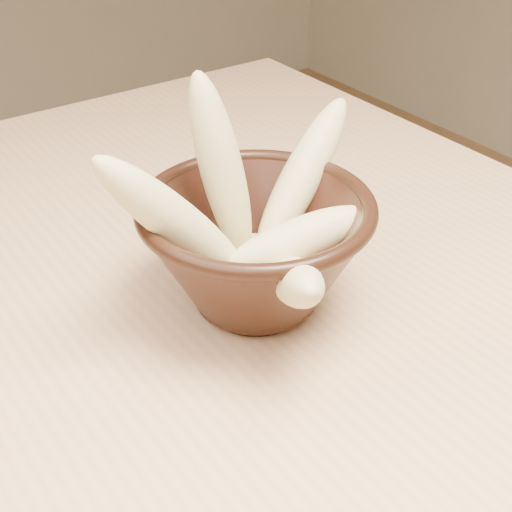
% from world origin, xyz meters
% --- Properties ---
extents(bowl, '(0.18, 0.18, 0.10)m').
position_xyz_m(bowl, '(0.23, -0.10, 0.81)').
color(bowl, black).
rests_on(bowl, table).
extents(milk_puddle, '(0.10, 0.10, 0.01)m').
position_xyz_m(milk_puddle, '(0.23, -0.10, 0.78)').
color(milk_puddle, '#F0E7C1').
rests_on(milk_puddle, bowl).
extents(banana_upright, '(0.06, 0.08, 0.16)m').
position_xyz_m(banana_upright, '(0.22, -0.06, 0.86)').
color(banana_upright, '#E1C485').
rests_on(banana_upright, bowl).
extents(banana_left, '(0.13, 0.06, 0.14)m').
position_xyz_m(banana_left, '(0.16, -0.09, 0.85)').
color(banana_left, '#E1C485').
rests_on(banana_left, bowl).
extents(banana_right, '(0.14, 0.07, 0.12)m').
position_xyz_m(banana_right, '(0.29, -0.07, 0.84)').
color(banana_right, '#E1C485').
rests_on(banana_right, bowl).
extents(banana_across, '(0.13, 0.07, 0.06)m').
position_xyz_m(banana_across, '(0.25, -0.12, 0.82)').
color(banana_across, '#E1C485').
rests_on(banana_across, bowl).
extents(banana_front, '(0.09, 0.13, 0.09)m').
position_xyz_m(banana_front, '(0.21, -0.16, 0.82)').
color(banana_front, '#E1C485').
rests_on(banana_front, bowl).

